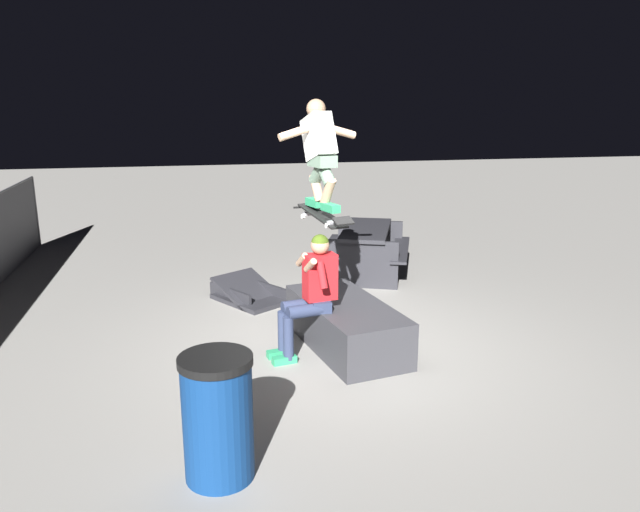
{
  "coord_description": "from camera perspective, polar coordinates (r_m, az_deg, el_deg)",
  "views": [
    {
      "loc": [
        -6.2,
        1.5,
        2.74
      ],
      "look_at": [
        -0.09,
        0.24,
        1.12
      ],
      "focal_mm": 34.09,
      "sensor_mm": 36.0,
      "label": 1
    }
  ],
  "objects": [
    {
      "name": "person_sitting_on_ledge",
      "position": [
        6.51,
        -0.89,
        -3.15
      ],
      "size": [
        0.6,
        0.78,
        1.35
      ],
      "color": "#2D3856",
      "rests_on": "ground"
    },
    {
      "name": "kicker_ramp",
      "position": [
        8.55,
        -6.38,
        -3.74
      ],
      "size": [
        1.23,
        1.16,
        0.41
      ],
      "color": "#28282D",
      "rests_on": "ground"
    },
    {
      "name": "skater_airborne",
      "position": [
        6.36,
        -0.02,
        9.99
      ],
      "size": [
        0.64,
        0.87,
        1.12
      ],
      "color": "#2D9E66"
    },
    {
      "name": "picnic_table_back",
      "position": [
        9.71,
        4.34,
        1.19
      ],
      "size": [
        2.07,
        1.86,
        0.75
      ],
      "color": "#28282D",
      "rests_on": "ground"
    },
    {
      "name": "ledge_box_main",
      "position": [
        6.92,
        2.46,
        -6.47
      ],
      "size": [
        1.9,
        1.13,
        0.52
      ],
      "primitive_type": "cube",
      "rotation": [
        0.0,
        0.0,
        0.19
      ],
      "color": "#38383D",
      "rests_on": "ground"
    },
    {
      "name": "ground_plane",
      "position": [
        6.95,
        1.85,
        -8.68
      ],
      "size": [
        40.0,
        40.0,
        0.0
      ],
      "primitive_type": "plane",
      "color": "gray"
    },
    {
      "name": "trash_bin",
      "position": [
        4.65,
        -9.56,
        -14.7
      ],
      "size": [
        0.54,
        0.54,
        0.96
      ],
      "color": "navy",
      "rests_on": "ground"
    },
    {
      "name": "skateboard",
      "position": [
        6.41,
        0.21,
        3.81
      ],
      "size": [
        1.04,
        0.47,
        0.15
      ],
      "color": "black"
    }
  ]
}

